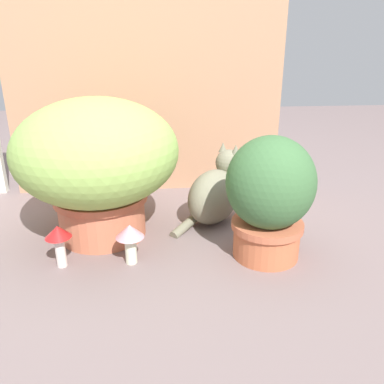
% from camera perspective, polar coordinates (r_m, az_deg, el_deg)
% --- Properties ---
extents(ground_plane, '(6.00, 6.00, 0.00)m').
position_cam_1_polar(ground_plane, '(1.46, -4.61, -7.32)').
color(ground_plane, slate).
extents(cardboard_backdrop, '(1.27, 0.03, 0.87)m').
position_cam_1_polar(cardboard_backdrop, '(1.88, -6.61, 13.08)').
color(cardboard_backdrop, tan).
rests_on(cardboard_backdrop, ground).
extents(grass_planter, '(0.58, 0.58, 0.52)m').
position_cam_1_polar(grass_planter, '(1.44, -13.64, 4.56)').
color(grass_planter, '#C16A4B').
rests_on(grass_planter, ground).
extents(leafy_planter, '(0.29, 0.29, 0.42)m').
position_cam_1_polar(leafy_planter, '(1.31, 11.21, -0.51)').
color(leafy_planter, '#C1633F').
rests_on(leafy_planter, ground).
extents(cat, '(0.33, 0.31, 0.32)m').
position_cam_1_polar(cat, '(1.58, 3.44, -0.12)').
color(cat, '#76735C').
rests_on(cat, ground).
extents(mushroom_ornament_red, '(0.08, 0.08, 0.15)m').
position_cam_1_polar(mushroom_ornament_red, '(1.34, -18.88, -6.28)').
color(mushroom_ornament_red, silver).
rests_on(mushroom_ornament_red, ground).
extents(mushroom_ornament_pink, '(0.09, 0.09, 0.14)m').
position_cam_1_polar(mushroom_ornament_pink, '(1.30, -9.05, -6.35)').
color(mushroom_ornament_pink, '#E2E9C3').
rests_on(mushroom_ornament_pink, ground).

